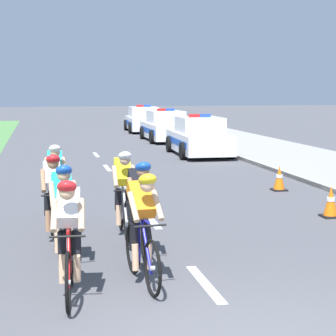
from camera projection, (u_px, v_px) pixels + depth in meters
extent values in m
cube|color=gray|center=(312.00, 161.00, 20.94)|extent=(4.28, 60.00, 0.12)
cube|color=#9E9E99|center=(255.00, 163.00, 20.52)|extent=(0.16, 60.00, 0.13)
cube|color=white|center=(205.00, 283.00, 8.06)|extent=(0.14, 1.60, 0.01)
cube|color=white|center=(151.00, 220.00, 11.94)|extent=(0.14, 1.60, 0.01)
cube|color=white|center=(124.00, 187.00, 15.82)|extent=(0.14, 1.60, 0.01)
cube|color=white|center=(107.00, 168.00, 19.70)|extent=(0.14, 1.60, 0.01)
cube|color=white|center=(96.00, 155.00, 23.58)|extent=(0.14, 1.60, 0.01)
torus|color=black|center=(68.00, 282.00, 6.98)|extent=(0.11, 0.73, 0.72)
cylinder|color=#99999E|center=(68.00, 282.00, 6.98)|extent=(0.06, 0.06, 0.06)
torus|color=black|center=(71.00, 258.00, 7.97)|extent=(0.11, 0.73, 0.72)
cylinder|color=#99999E|center=(71.00, 258.00, 7.97)|extent=(0.06, 0.06, 0.06)
cylinder|color=#B21919|center=(69.00, 228.00, 7.35)|extent=(0.08, 0.55, 0.04)
cylinder|color=#B21919|center=(69.00, 258.00, 7.23)|extent=(0.08, 0.48, 0.63)
cylinder|color=#B21919|center=(70.00, 248.00, 7.59)|extent=(0.04, 0.04, 0.65)
cylinder|color=black|center=(67.00, 237.00, 7.01)|extent=(0.42, 0.06, 0.03)
cube|color=black|center=(69.00, 221.00, 7.55)|extent=(0.12, 0.23, 0.05)
cube|color=white|center=(68.00, 207.00, 7.40)|extent=(0.33, 0.57, 0.44)
cube|color=black|center=(69.00, 218.00, 7.53)|extent=(0.30, 0.22, 0.18)
cylinder|color=black|center=(77.00, 246.00, 7.54)|extent=(0.13, 0.23, 0.40)
cylinder|color=tan|center=(77.00, 268.00, 7.49)|extent=(0.10, 0.16, 0.36)
cylinder|color=black|center=(62.00, 246.00, 7.52)|extent=(0.12, 0.18, 0.40)
cylinder|color=tan|center=(62.00, 269.00, 7.47)|extent=(0.10, 0.13, 0.36)
cylinder|color=tan|center=(81.00, 215.00, 7.21)|extent=(0.11, 0.41, 0.35)
cylinder|color=tan|center=(54.00, 215.00, 7.17)|extent=(0.11, 0.41, 0.35)
sphere|color=tan|center=(67.00, 192.00, 7.07)|extent=(0.19, 0.19, 0.19)
ellipsoid|color=red|center=(67.00, 187.00, 7.05)|extent=(0.26, 0.33, 0.24)
torus|color=black|center=(152.00, 268.00, 7.53)|extent=(0.11, 0.72, 0.72)
cylinder|color=#99999E|center=(152.00, 268.00, 7.53)|extent=(0.07, 0.07, 0.06)
torus|color=black|center=(133.00, 248.00, 8.48)|extent=(0.11, 0.72, 0.72)
cylinder|color=#99999E|center=(133.00, 248.00, 8.48)|extent=(0.07, 0.07, 0.06)
cylinder|color=#1E1E99|center=(143.00, 219.00, 7.88)|extent=(0.09, 0.55, 0.04)
cylinder|color=#1E1E99|center=(146.00, 246.00, 7.76)|extent=(0.09, 0.48, 0.63)
cylinder|color=#1E1E99|center=(139.00, 238.00, 8.11)|extent=(0.04, 0.04, 0.65)
cylinder|color=black|center=(150.00, 226.00, 7.56)|extent=(0.42, 0.07, 0.03)
cube|color=black|center=(139.00, 213.00, 8.07)|extent=(0.12, 0.23, 0.05)
cube|color=orange|center=(141.00, 199.00, 7.92)|extent=(0.33, 0.57, 0.45)
cube|color=black|center=(139.00, 210.00, 8.05)|extent=(0.30, 0.23, 0.18)
cylinder|color=black|center=(147.00, 235.00, 8.08)|extent=(0.13, 0.23, 0.40)
cylinder|color=tan|center=(148.00, 256.00, 8.04)|extent=(0.10, 0.16, 0.36)
cylinder|color=black|center=(134.00, 236.00, 8.03)|extent=(0.13, 0.18, 0.40)
cylinder|color=tan|center=(135.00, 257.00, 7.98)|extent=(0.10, 0.13, 0.36)
cylinder|color=tan|center=(158.00, 205.00, 7.77)|extent=(0.11, 0.41, 0.35)
cylinder|color=tan|center=(133.00, 207.00, 7.68)|extent=(0.11, 0.41, 0.35)
sphere|color=tan|center=(147.00, 185.00, 7.61)|extent=(0.19, 0.19, 0.19)
ellipsoid|color=yellow|center=(147.00, 180.00, 7.59)|extent=(0.26, 0.33, 0.24)
torus|color=black|center=(67.00, 250.00, 8.38)|extent=(0.08, 0.73, 0.72)
cylinder|color=#99999E|center=(67.00, 250.00, 8.38)|extent=(0.06, 0.06, 0.06)
torus|color=black|center=(61.00, 233.00, 9.33)|extent=(0.08, 0.73, 0.72)
cylinder|color=#99999E|center=(61.00, 233.00, 9.33)|extent=(0.06, 0.06, 0.06)
cylinder|color=silver|center=(63.00, 206.00, 8.74)|extent=(0.06, 0.55, 0.04)
cylinder|color=silver|center=(65.00, 230.00, 8.61)|extent=(0.06, 0.48, 0.63)
cylinder|color=silver|center=(62.00, 223.00, 8.97)|extent=(0.04, 0.04, 0.65)
cylinder|color=black|center=(65.00, 212.00, 8.40)|extent=(0.42, 0.05, 0.03)
cube|color=black|center=(62.00, 201.00, 8.92)|extent=(0.11, 0.22, 0.05)
cube|color=#19B2B7|center=(62.00, 189.00, 8.78)|extent=(0.31, 0.56, 0.46)
cube|color=black|center=(62.00, 198.00, 8.91)|extent=(0.29, 0.21, 0.18)
cylinder|color=black|center=(69.00, 221.00, 8.93)|extent=(0.12, 0.23, 0.40)
cylinder|color=tan|center=(70.00, 240.00, 8.89)|extent=(0.10, 0.16, 0.36)
cylinder|color=black|center=(57.00, 222.00, 8.88)|extent=(0.12, 0.17, 0.40)
cylinder|color=tan|center=(57.00, 241.00, 8.84)|extent=(0.10, 0.13, 0.36)
cylinder|color=tan|center=(75.00, 194.00, 8.62)|extent=(0.10, 0.40, 0.35)
cylinder|color=tan|center=(52.00, 195.00, 8.54)|extent=(0.10, 0.40, 0.35)
sphere|color=tan|center=(64.00, 175.00, 8.46)|extent=(0.19, 0.19, 0.19)
ellipsoid|color=blue|center=(64.00, 170.00, 8.44)|extent=(0.25, 0.33, 0.24)
torus|color=black|center=(146.00, 243.00, 8.74)|extent=(0.06, 0.72, 0.72)
cylinder|color=#99999E|center=(146.00, 243.00, 8.74)|extent=(0.06, 0.06, 0.06)
torus|color=black|center=(134.00, 228.00, 9.70)|extent=(0.06, 0.72, 0.72)
cylinder|color=#99999E|center=(134.00, 228.00, 9.70)|extent=(0.06, 0.06, 0.06)
cylinder|color=#B21919|center=(140.00, 201.00, 9.10)|extent=(0.05, 0.55, 0.04)
cylinder|color=#B21919|center=(143.00, 225.00, 8.97)|extent=(0.05, 0.48, 0.63)
cylinder|color=#B21919|center=(138.00, 218.00, 9.33)|extent=(0.04, 0.04, 0.65)
cylinder|color=black|center=(145.00, 207.00, 8.76)|extent=(0.42, 0.04, 0.03)
cube|color=black|center=(138.00, 196.00, 9.29)|extent=(0.10, 0.22, 0.05)
cube|color=black|center=(139.00, 185.00, 9.14)|extent=(0.29, 0.55, 0.46)
cube|color=black|center=(138.00, 194.00, 9.27)|extent=(0.28, 0.21, 0.18)
cylinder|color=black|center=(145.00, 216.00, 9.29)|extent=(0.11, 0.23, 0.40)
cylinder|color=#9E7051|center=(146.00, 234.00, 9.25)|extent=(0.09, 0.16, 0.36)
cylinder|color=black|center=(133.00, 217.00, 9.25)|extent=(0.11, 0.17, 0.40)
cylinder|color=#9E7051|center=(134.00, 235.00, 9.21)|extent=(0.09, 0.12, 0.36)
cylinder|color=#9E7051|center=(153.00, 190.00, 8.98)|extent=(0.08, 0.40, 0.35)
cylinder|color=#9E7051|center=(131.00, 191.00, 8.90)|extent=(0.08, 0.40, 0.35)
sphere|color=#9E7051|center=(143.00, 171.00, 8.82)|extent=(0.19, 0.19, 0.19)
ellipsoid|color=blue|center=(143.00, 167.00, 8.80)|extent=(0.24, 0.32, 0.24)
torus|color=black|center=(56.00, 228.00, 9.68)|extent=(0.07, 0.73, 0.72)
cylinder|color=#99999E|center=(56.00, 228.00, 9.68)|extent=(0.06, 0.06, 0.06)
torus|color=black|center=(52.00, 216.00, 10.64)|extent=(0.07, 0.73, 0.72)
cylinder|color=#99999E|center=(52.00, 216.00, 10.64)|extent=(0.06, 0.06, 0.06)
cylinder|color=#1E1E99|center=(53.00, 190.00, 10.04)|extent=(0.06, 0.55, 0.04)
cylinder|color=#1E1E99|center=(54.00, 212.00, 9.91)|extent=(0.06, 0.48, 0.63)
cylinder|color=#1E1E99|center=(53.00, 206.00, 10.27)|extent=(0.04, 0.04, 0.65)
cylinder|color=black|center=(54.00, 195.00, 9.71)|extent=(0.42, 0.05, 0.03)
cube|color=black|center=(52.00, 186.00, 10.23)|extent=(0.11, 0.22, 0.05)
cube|color=white|center=(52.00, 176.00, 10.08)|extent=(0.30, 0.56, 0.46)
cube|color=black|center=(52.00, 184.00, 10.21)|extent=(0.29, 0.21, 0.18)
cylinder|color=black|center=(58.00, 204.00, 10.23)|extent=(0.12, 0.23, 0.40)
cylinder|color=#9E7051|center=(59.00, 221.00, 10.19)|extent=(0.10, 0.16, 0.36)
cylinder|color=black|center=(47.00, 205.00, 10.19)|extent=(0.12, 0.17, 0.40)
cylinder|color=#9E7051|center=(48.00, 221.00, 10.14)|extent=(0.10, 0.13, 0.36)
cylinder|color=#9E7051|center=(63.00, 180.00, 9.92)|extent=(0.09, 0.40, 0.35)
cylinder|color=#9E7051|center=(43.00, 181.00, 9.84)|extent=(0.09, 0.40, 0.35)
sphere|color=#9E7051|center=(53.00, 163.00, 9.76)|extent=(0.19, 0.19, 0.19)
ellipsoid|color=red|center=(53.00, 159.00, 9.74)|extent=(0.24, 0.32, 0.24)
torus|color=black|center=(127.00, 222.00, 10.14)|extent=(0.06, 0.72, 0.72)
cylinder|color=#99999E|center=(127.00, 222.00, 10.14)|extent=(0.06, 0.06, 0.06)
torus|color=black|center=(121.00, 210.00, 11.11)|extent=(0.06, 0.72, 0.72)
cylinder|color=#99999E|center=(121.00, 210.00, 11.11)|extent=(0.06, 0.06, 0.06)
cylinder|color=silver|center=(124.00, 186.00, 10.51)|extent=(0.05, 0.55, 0.04)
cylinder|color=silver|center=(125.00, 206.00, 10.38)|extent=(0.05, 0.48, 0.63)
cylinder|color=silver|center=(123.00, 201.00, 10.74)|extent=(0.04, 0.04, 0.65)
cylinder|color=black|center=(126.00, 190.00, 10.17)|extent=(0.42, 0.04, 0.03)
cube|color=black|center=(122.00, 182.00, 10.70)|extent=(0.10, 0.22, 0.05)
cube|color=yellow|center=(123.00, 172.00, 10.55)|extent=(0.29, 0.55, 0.47)
cube|color=black|center=(122.00, 180.00, 10.68)|extent=(0.28, 0.21, 0.18)
cylinder|color=black|center=(128.00, 199.00, 10.70)|extent=(0.11, 0.23, 0.40)
cylinder|color=tan|center=(129.00, 215.00, 10.65)|extent=(0.09, 0.16, 0.36)
cylinder|color=black|center=(118.00, 200.00, 10.66)|extent=(0.11, 0.17, 0.40)
cylinder|color=tan|center=(118.00, 215.00, 10.62)|extent=(0.09, 0.12, 0.36)
cylinder|color=tan|center=(134.00, 176.00, 10.38)|extent=(0.08, 0.40, 0.35)
cylinder|color=tan|center=(115.00, 176.00, 10.32)|extent=(0.08, 0.40, 0.35)
sphere|color=tan|center=(125.00, 160.00, 10.23)|extent=(0.19, 0.19, 0.19)
ellipsoid|color=white|center=(125.00, 156.00, 10.21)|extent=(0.24, 0.32, 0.24)
torus|color=black|center=(57.00, 208.00, 11.33)|extent=(0.05, 0.72, 0.72)
cylinder|color=#99999E|center=(57.00, 208.00, 11.33)|extent=(0.06, 0.06, 0.06)
torus|color=black|center=(55.00, 198.00, 12.30)|extent=(0.05, 0.72, 0.72)
cylinder|color=#99999E|center=(55.00, 198.00, 12.30)|extent=(0.06, 0.06, 0.06)
cylinder|color=#1E1E99|center=(55.00, 176.00, 11.70)|extent=(0.04, 0.55, 0.04)
cylinder|color=#1E1E99|center=(56.00, 194.00, 11.57)|extent=(0.04, 0.48, 0.63)
cylinder|color=#1E1E99|center=(55.00, 190.00, 11.93)|extent=(0.04, 0.04, 0.65)
cylinder|color=black|center=(56.00, 180.00, 11.36)|extent=(0.42, 0.03, 0.03)
cube|color=black|center=(55.00, 172.00, 11.89)|extent=(0.10, 0.22, 0.05)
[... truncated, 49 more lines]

